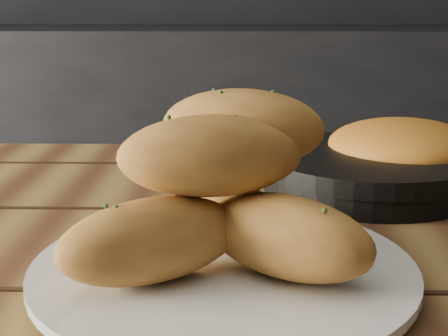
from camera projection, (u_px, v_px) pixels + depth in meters
counter at (77, 172)px, 1.98m from camera, size 2.80×0.60×0.90m
table at (250, 336)px, 0.60m from camera, size 1.62×0.85×0.75m
plate at (224, 272)px, 0.50m from camera, size 0.30×0.30×0.02m
bread_rolls at (222, 193)px, 0.48m from camera, size 0.25×0.23×0.13m
skillet at (370, 171)px, 0.74m from camera, size 0.39×0.26×0.05m
bowl at (403, 155)px, 0.78m from camera, size 0.22×0.22×0.08m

